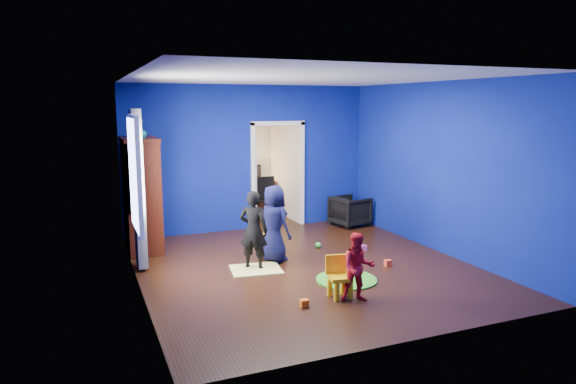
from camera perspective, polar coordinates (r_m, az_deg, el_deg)
name	(u,v)px	position (r m, az deg, el deg)	size (l,w,h in m)	color
floor	(305,267)	(8.11, 1.94, -8.34)	(5.00, 5.50, 0.01)	black
ceiling	(306,78)	(7.72, 2.07, 12.58)	(5.00, 5.50, 0.01)	white
wall_back	(250,158)	(10.33, -4.29, 3.77)	(5.00, 0.02, 2.90)	navy
wall_front	(416,209)	(5.43, 14.03, -1.84)	(5.00, 0.02, 2.90)	navy
wall_left	(135,185)	(7.14, -16.61, 0.75)	(0.02, 5.50, 2.90)	navy
wall_right	(440,168)	(9.10, 16.53, 2.60)	(0.02, 5.50, 2.90)	navy
alcove	(263,162)	(11.37, -2.77, 3.31)	(1.00, 1.75, 2.50)	silver
armchair	(350,211)	(10.81, 6.90, -2.11)	(0.67, 0.69, 0.63)	black
child_black	(254,230)	(7.88, -3.85, -4.26)	(0.45, 0.29, 1.23)	black
child_navy	(274,223)	(8.27, -1.56, -3.51)	(0.61, 0.40, 1.24)	#0F1538
toddler_red	(358,267)	(6.69, 7.79, -8.30)	(0.44, 0.34, 0.91)	red
vase	(140,132)	(8.79, -16.08, 6.40)	(0.20, 0.20, 0.21)	#0B485C
potted_plant	(137,126)	(9.30, -16.47, 7.03)	(0.20, 0.20, 0.37)	#3F9134
tv_armoire	(141,194)	(9.21, -15.98, -0.26)	(0.58, 1.14, 1.96)	#3E180A
crt_tv	(144,192)	(9.20, -15.74, 0.00)	(0.46, 0.70, 0.54)	silver
yellow_blanket	(256,270)	(7.95, -3.57, -8.61)	(0.75, 0.60, 0.03)	#F2E07A
hopper_ball	(266,245)	(8.59, -2.45, -5.89)	(0.41, 0.41, 0.41)	yellow
kid_chair	(340,279)	(6.85, 5.80, -9.61)	(0.28, 0.28, 0.50)	yellow
play_mat	(346,279)	(7.57, 6.51, -9.64)	(0.88, 0.88, 0.02)	#3D9221
toy_arch	(346,279)	(7.57, 6.51, -9.58)	(0.79, 0.79, 0.05)	#3F8CD8
window_left	(133,174)	(7.47, -16.81, 1.90)	(0.03, 0.95, 1.55)	white
curtain	(138,189)	(8.07, -16.29, 0.31)	(0.14, 0.42, 2.40)	slate
doorway	(278,176)	(10.58, -1.17, 1.75)	(1.16, 0.10, 2.10)	white
study_desk	(254,197)	(12.09, -3.74, -0.51)	(0.88, 0.44, 0.75)	#3D140A
desk_monitor	(253,172)	(12.12, -3.95, 2.26)	(0.40, 0.05, 0.32)	black
desk_lamp	(242,173)	(11.98, -5.13, 2.06)	(0.14, 0.14, 0.14)	#FFD88C
folding_chair	(269,200)	(11.19, -2.18, -0.88)	(0.40, 0.40, 0.92)	black
book_shelf	(252,126)	(12.02, -4.00, 7.32)	(0.88, 0.24, 0.04)	white
toy_0	(388,263)	(8.29, 11.04, -7.75)	(0.10, 0.08, 0.10)	#EF4827
toy_1	(304,303)	(6.58, 1.83, -12.26)	(0.10, 0.08, 0.10)	#FF630D
toy_2	(318,245)	(9.15, 3.37, -5.90)	(0.11, 0.11, 0.11)	green
toy_3	(363,248)	(9.05, 8.39, -6.18)	(0.10, 0.08, 0.10)	#DD52AC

